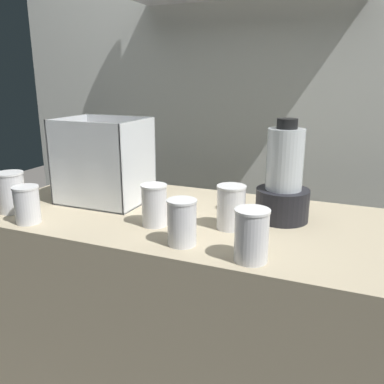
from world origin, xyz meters
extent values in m
cube|color=tan|center=(0.00, 0.00, 0.45)|extent=(1.40, 0.64, 0.90)
cube|color=silver|center=(0.00, 0.77, 1.25)|extent=(2.60, 0.04, 2.50)
cube|color=white|center=(-0.35, 0.03, 0.90)|extent=(0.30, 0.23, 0.01)
cube|color=white|center=(-0.35, -0.08, 1.05)|extent=(0.30, 0.01, 0.30)
cube|color=white|center=(-0.35, 0.14, 1.05)|extent=(0.30, 0.01, 0.30)
cube|color=white|center=(-0.50, 0.03, 1.05)|extent=(0.01, 0.23, 0.30)
cube|color=white|center=(-0.21, 0.03, 1.05)|extent=(0.01, 0.23, 0.30)
cone|color=orange|center=(-0.33, 0.03, 0.93)|extent=(0.08, 0.18, 0.03)
cone|color=orange|center=(-0.35, 0.04, 0.93)|extent=(0.19, 0.12, 0.04)
cone|color=orange|center=(-0.33, 0.02, 0.92)|extent=(0.09, 0.14, 0.03)
cone|color=orange|center=(-0.33, 0.05, 0.93)|extent=(0.18, 0.04, 0.04)
cone|color=orange|center=(-0.32, 0.01, 0.96)|extent=(0.11, 0.14, 0.03)
cone|color=orange|center=(-0.33, 0.03, 0.96)|extent=(0.18, 0.04, 0.03)
cylinder|color=black|center=(0.28, 0.07, 0.95)|extent=(0.17, 0.17, 0.10)
cylinder|color=silver|center=(0.28, 0.07, 1.09)|extent=(0.11, 0.11, 0.19)
cylinder|color=orange|center=(0.28, 0.07, 1.02)|extent=(0.10, 0.10, 0.04)
cylinder|color=black|center=(0.28, 0.07, 1.20)|extent=(0.06, 0.06, 0.03)
cylinder|color=white|center=(-0.57, -0.19, 0.96)|extent=(0.09, 0.09, 0.13)
cylinder|color=orange|center=(-0.57, -0.19, 0.94)|extent=(0.08, 0.08, 0.09)
cylinder|color=white|center=(-0.57, -0.19, 1.03)|extent=(0.09, 0.09, 0.01)
cylinder|color=white|center=(-0.44, -0.25, 0.95)|extent=(0.08, 0.08, 0.11)
cylinder|color=orange|center=(-0.44, -0.25, 0.93)|extent=(0.07, 0.07, 0.07)
cylinder|color=white|center=(-0.44, -0.25, 1.01)|extent=(0.08, 0.08, 0.01)
cylinder|color=white|center=(-0.07, -0.12, 0.96)|extent=(0.08, 0.08, 0.12)
cylinder|color=orange|center=(-0.07, -0.12, 0.94)|extent=(0.07, 0.07, 0.08)
cylinder|color=white|center=(-0.07, -0.12, 1.02)|extent=(0.08, 0.08, 0.01)
cylinder|color=white|center=(0.06, -0.23, 0.96)|extent=(0.08, 0.08, 0.12)
cylinder|color=orange|center=(0.06, -0.23, 0.93)|extent=(0.07, 0.07, 0.07)
cylinder|color=white|center=(0.06, -0.23, 1.02)|extent=(0.08, 0.08, 0.01)
cylinder|color=white|center=(0.15, -0.06, 0.96)|extent=(0.08, 0.08, 0.13)
cylinder|color=red|center=(0.15, -0.06, 0.94)|extent=(0.08, 0.08, 0.08)
cylinder|color=white|center=(0.15, -0.06, 1.03)|extent=(0.09, 0.09, 0.01)
cylinder|color=white|center=(0.26, -0.25, 0.96)|extent=(0.08, 0.08, 0.13)
cylinder|color=maroon|center=(0.26, -0.25, 0.95)|extent=(0.08, 0.08, 0.10)
cylinder|color=white|center=(0.26, -0.25, 1.03)|extent=(0.09, 0.09, 0.01)
camera|label=1|loc=(0.48, -1.15, 1.34)|focal=37.94mm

